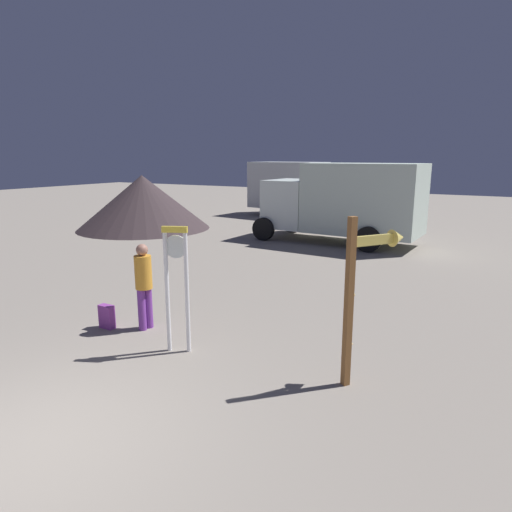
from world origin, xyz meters
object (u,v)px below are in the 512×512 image
at_px(person_near_clock, 144,282).
at_px(dome_tent, 143,202).
at_px(backpack, 107,317).
at_px(standing_clock, 177,277).
at_px(arrow_sign, 368,275).
at_px(box_truck_far, 300,187).
at_px(box_truck_near, 346,201).

distance_m(person_near_clock, dome_tent, 12.77).
xyz_separation_m(backpack, dome_tent, (-8.07, 9.65, 1.00)).
xyz_separation_m(person_near_clock, dome_tent, (-8.74, 9.31, 0.29)).
bearing_deg(standing_clock, person_near_clock, 158.15).
bearing_deg(arrow_sign, box_truck_far, 116.77).
xyz_separation_m(box_truck_near, dome_tent, (-9.22, -1.15, -0.41)).
distance_m(box_truck_far, dome_tent, 8.72).
height_order(box_truck_far, dome_tent, box_truck_far).
distance_m(backpack, box_truck_near, 10.96).
height_order(arrow_sign, box_truck_far, box_truck_far).
distance_m(standing_clock, person_near_clock, 1.35).
height_order(standing_clock, box_truck_far, box_truck_far).
bearing_deg(dome_tent, backpack, -50.12).
height_order(standing_clock, dome_tent, dome_tent).
relative_size(backpack, box_truck_near, 0.07).
xyz_separation_m(arrow_sign, box_truck_near, (-3.77, 10.43, 0.01)).
height_order(arrow_sign, backpack, arrow_sign).
relative_size(arrow_sign, box_truck_near, 0.39).
relative_size(person_near_clock, box_truck_far, 0.26).
distance_m(box_truck_near, dome_tent, 9.30).
bearing_deg(standing_clock, box_truck_near, 93.80).
height_order(standing_clock, person_near_clock, standing_clock).
xyz_separation_m(backpack, box_truck_near, (1.16, 10.81, 1.41)).
bearing_deg(standing_clock, dome_tent, 135.45).
bearing_deg(standing_clock, backpack, 175.78).
bearing_deg(box_truck_far, dome_tent, -121.70).
bearing_deg(person_near_clock, backpack, -152.96).
height_order(arrow_sign, dome_tent, arrow_sign).
distance_m(arrow_sign, backpack, 5.14).
bearing_deg(person_near_clock, dome_tent, 133.20).
xyz_separation_m(arrow_sign, backpack, (-4.93, -0.37, -1.40)).
bearing_deg(box_truck_near, backpack, -96.10).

